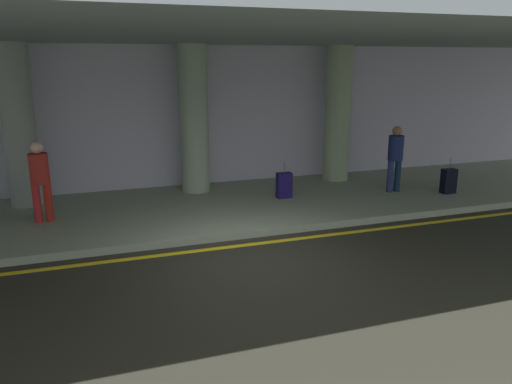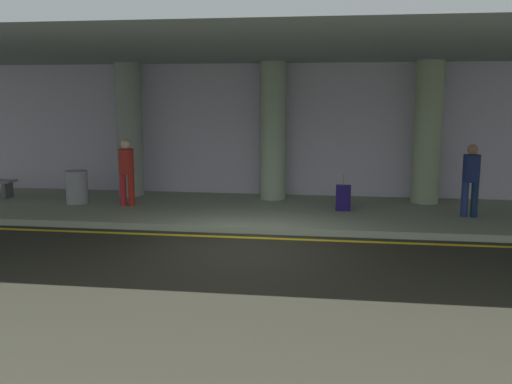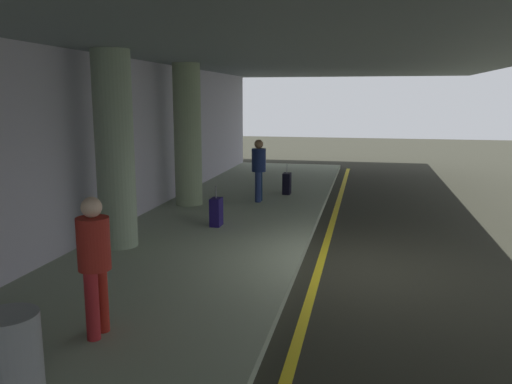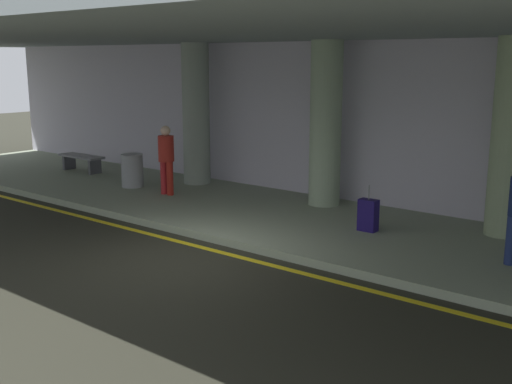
{
  "view_description": "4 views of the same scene",
  "coord_description": "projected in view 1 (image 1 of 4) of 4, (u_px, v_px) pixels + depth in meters",
  "views": [
    {
      "loc": [
        -2.6,
        -7.89,
        3.4
      ],
      "look_at": [
        0.57,
        1.4,
        0.83
      ],
      "focal_mm": 35.24,
      "sensor_mm": 36.0,
      "label": 1
    },
    {
      "loc": [
        1.76,
        -10.74,
        2.91
      ],
      "look_at": [
        -0.1,
        2.03,
        0.74
      ],
      "focal_mm": 40.17,
      "sensor_mm": 36.0,
      "label": 2
    },
    {
      "loc": [
        -8.81,
        -0.08,
        2.95
      ],
      "look_at": [
        0.48,
        1.92,
        1.21
      ],
      "focal_mm": 36.41,
      "sensor_mm": 36.0,
      "label": 3
    },
    {
      "loc": [
        7.52,
        -7.3,
        3.4
      ],
      "look_at": [
        -0.27,
        2.36,
        0.75
      ],
      "focal_mm": 43.97,
      "sensor_mm": 36.0,
      "label": 4
    }
  ],
  "objects": [
    {
      "name": "suitcase_upright_primary",
      "position": [
        284.0,
        185.0,
        12.23
      ],
      "size": [
        0.36,
        0.22,
        0.9
      ],
      "rotation": [
        0.0,
        0.0,
        -0.39
      ],
      "color": "#180F4F",
      "rests_on": "sidewalk"
    },
    {
      "name": "ground_plane",
      "position": [
        251.0,
        259.0,
        8.9
      ],
      "size": [
        60.0,
        60.0,
        0.0
      ],
      "primitive_type": "plane",
      "color": "#292920"
    },
    {
      "name": "lane_stripe_yellow",
      "position": [
        240.0,
        246.0,
        9.51
      ],
      "size": [
        26.0,
        0.14,
        0.01
      ],
      "primitive_type": "cube",
      "color": "yellow",
      "rests_on": "ground"
    },
    {
      "name": "support_column_left_mid",
      "position": [
        194.0,
        120.0,
        12.51
      ],
      "size": [
        0.71,
        0.71,
        3.65
      ],
      "primitive_type": "cylinder",
      "color": "gray",
      "rests_on": "sidewalk"
    },
    {
      "name": "support_column_center",
      "position": [
        338.0,
        114.0,
        13.76
      ],
      "size": [
        0.71,
        0.71,
        3.65
      ],
      "primitive_type": "cylinder",
      "color": "gray",
      "rests_on": "sidewalk"
    },
    {
      "name": "person_waiting_for_ride",
      "position": [
        395.0,
        154.0,
        12.64
      ],
      "size": [
        0.38,
        0.38,
        1.68
      ],
      "rotation": [
        0.0,
        0.0,
        0.65
      ],
      "color": "navy",
      "rests_on": "sidewalk"
    },
    {
      "name": "traveler_with_luggage",
      "position": [
        40.0,
        176.0,
        10.23
      ],
      "size": [
        0.38,
        0.38,
        1.68
      ],
      "rotation": [
        0.0,
        0.0,
        1.71
      ],
      "color": "#A61F23",
      "rests_on": "sidewalk"
    },
    {
      "name": "ceiling_overhang",
      "position": [
        211.0,
        33.0,
        10.28
      ],
      "size": [
        28.0,
        13.2,
        0.3
      ],
      "primitive_type": "cube",
      "color": "gray",
      "rests_on": "support_column_far_left"
    },
    {
      "name": "sidewalk",
      "position": [
        209.0,
        208.0,
        11.72
      ],
      "size": [
        26.0,
        4.2,
        0.15
      ],
      "primitive_type": "cube",
      "color": "gray",
      "rests_on": "ground"
    },
    {
      "name": "suitcase_upright_secondary",
      "position": [
        449.0,
        181.0,
        12.65
      ],
      "size": [
        0.36,
        0.22,
        0.9
      ],
      "rotation": [
        0.0,
        0.0,
        -0.17
      ],
      "color": "black",
      "rests_on": "sidewalk"
    },
    {
      "name": "support_column_far_left",
      "position": [
        19.0,
        126.0,
        11.26
      ],
      "size": [
        0.71,
        0.71,
        3.65
      ],
      "primitive_type": "cylinder",
      "color": "gray",
      "rests_on": "sidewalk"
    },
    {
      "name": "terminal_back_wall",
      "position": [
        187.0,
        119.0,
        13.31
      ],
      "size": [
        26.0,
        0.3,
        3.8
      ],
      "primitive_type": "cube",
      "color": "#B6B1C1",
      "rests_on": "ground"
    }
  ]
}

